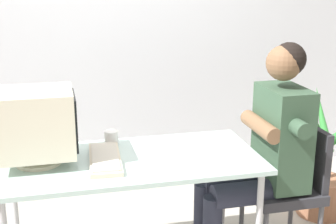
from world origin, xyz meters
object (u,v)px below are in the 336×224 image
at_px(desk, 130,168).
at_px(potted_plant, 323,170).
at_px(desk_mug, 111,137).
at_px(keyboard, 105,158).
at_px(person_seated, 264,148).
at_px(office_chair, 291,182).
at_px(crt_monitor, 37,123).

distance_m(desk, potted_plant, 1.53).
distance_m(potted_plant, desk_mug, 1.57).
distance_m(keyboard, potted_plant, 1.67).
bearing_deg(potted_plant, person_seated, -148.26).
bearing_deg(office_chair, keyboard, 179.17).
height_order(person_seated, potted_plant, person_seated).
distance_m(desk, desk_mug, 0.28).
relative_size(person_seated, desk_mug, 14.15).
relative_size(crt_monitor, office_chair, 0.49).
distance_m(crt_monitor, potted_plant, 2.04).
relative_size(person_seated, potted_plant, 1.46).
bearing_deg(person_seated, office_chair, 0.00).
distance_m(desk, crt_monitor, 0.56).
bearing_deg(person_seated, keyboard, 179.00).
bearing_deg(desk, potted_plant, 15.05).
height_order(desk, office_chair, office_chair).
xyz_separation_m(crt_monitor, desk_mug, (0.41, 0.21, -0.18)).
height_order(keyboard, office_chair, office_chair).
bearing_deg(potted_plant, desk, -164.95).
distance_m(office_chair, potted_plant, 0.64).
height_order(office_chair, potted_plant, potted_plant).
xyz_separation_m(crt_monitor, person_seated, (1.26, -0.07, -0.22)).
bearing_deg(desk_mug, potted_plant, 5.12).
bearing_deg(desk_mug, crt_monitor, -153.30).
distance_m(keyboard, person_seated, 0.92).
xyz_separation_m(keyboard, person_seated, (0.92, -0.02, -0.02)).
relative_size(desk, person_seated, 1.08).
xyz_separation_m(keyboard, desk_mug, (0.07, 0.26, 0.03)).
bearing_deg(desk, keyboard, -177.72).
distance_m(keyboard, office_chair, 1.13).
bearing_deg(desk, crt_monitor, 174.42).
height_order(keyboard, person_seated, person_seated).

